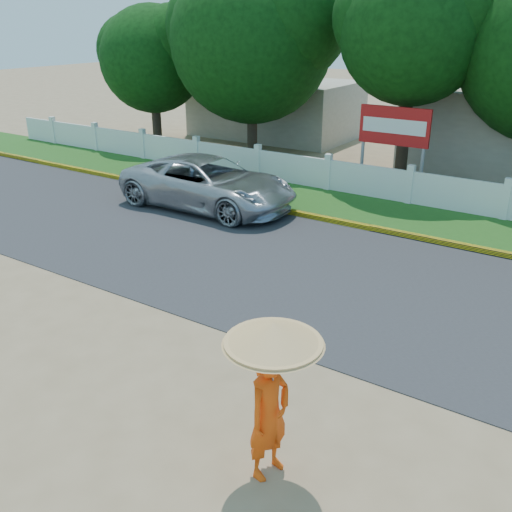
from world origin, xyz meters
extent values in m
plane|color=#9E8460|center=(0.00, 0.00, 0.00)|extent=(120.00, 120.00, 0.00)
cube|color=#38383A|center=(0.00, 4.50, 0.01)|extent=(60.00, 7.00, 0.02)
cube|color=#2D601E|center=(0.00, 9.75, 0.01)|extent=(60.00, 3.50, 0.03)
cube|color=yellow|center=(0.00, 8.05, 0.08)|extent=(40.00, 0.18, 0.16)
cube|color=silver|center=(0.00, 11.20, 0.55)|extent=(40.00, 0.10, 1.10)
cube|color=#B7AD99|center=(-10.00, 19.00, 1.40)|extent=(8.00, 5.00, 2.80)
imported|color=#AEB1B6|center=(-5.29, 7.21, 0.81)|extent=(5.89, 2.77, 1.63)
imported|color=#FF4E0D|center=(2.62, -1.66, 0.93)|extent=(0.56, 0.75, 1.87)
cylinder|color=gray|center=(2.67, -1.66, 1.65)|extent=(0.03, 0.03, 1.21)
cone|color=tan|center=(2.67, -1.66, 2.17)|extent=(1.28, 1.28, 0.31)
cylinder|color=gray|center=(-2.21, 12.30, 1.00)|extent=(0.12, 0.12, 2.00)
cylinder|color=gray|center=(-0.01, 12.30, 1.00)|extent=(0.12, 0.12, 2.00)
cube|color=red|center=(-1.11, 12.30, 2.30)|extent=(2.50, 0.12, 1.30)
cube|color=silver|center=(-1.11, 12.24, 2.30)|extent=(2.25, 0.02, 0.49)
cylinder|color=#473828|center=(-1.27, 13.82, 1.98)|extent=(0.44, 0.44, 3.95)
sphere|color=#0F4510|center=(-1.27, 13.82, 5.38)|extent=(5.20, 5.20, 5.20)
cylinder|color=#473828|center=(-13.71, 13.97, 1.30)|extent=(0.44, 0.44, 2.61)
sphere|color=#0F4510|center=(-13.71, 13.97, 3.95)|extent=(4.90, 4.90, 4.90)
cylinder|color=#473828|center=(-8.38, 14.37, 1.50)|extent=(0.44, 0.44, 2.99)
sphere|color=#0F4510|center=(-8.38, 14.37, 4.88)|extent=(6.88, 6.88, 6.88)
camera|label=1|loc=(5.82, -6.80, 5.70)|focal=40.00mm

